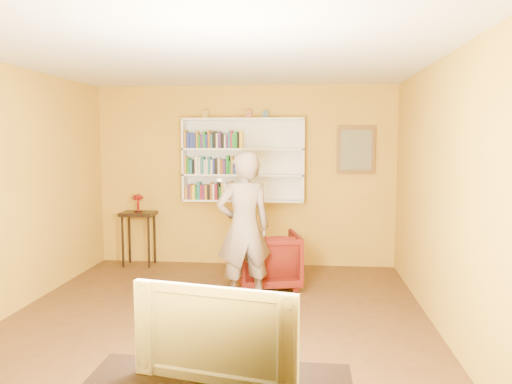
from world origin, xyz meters
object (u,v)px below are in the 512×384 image
(ruby_lustre, at_px, (138,199))
(television, at_px, (220,329))
(armchair, at_px, (268,260))
(person, at_px, (244,228))
(console_table, at_px, (138,221))
(bookshelf, at_px, (244,160))

(ruby_lustre, bearing_deg, television, -65.67)
(television, bearing_deg, armchair, 101.78)
(ruby_lustre, distance_m, television, 4.94)
(ruby_lustre, relative_size, person, 0.15)
(console_table, bearing_deg, television, -65.67)
(ruby_lustre, distance_m, armchair, 2.34)
(bookshelf, relative_size, person, 1.02)
(ruby_lustre, xyz_separation_m, television, (2.03, -4.50, -0.20))
(console_table, height_order, armchair, console_table)
(console_table, distance_m, person, 2.43)
(console_table, distance_m, ruby_lustre, 0.33)
(bookshelf, height_order, television, bookshelf)
(bookshelf, height_order, person, bookshelf)
(bookshelf, relative_size, armchair, 2.28)
(console_table, bearing_deg, person, -41.65)
(television, bearing_deg, bookshelf, 107.36)
(person, bearing_deg, armchair, -131.28)
(bookshelf, bearing_deg, television, -84.48)
(console_table, xyz_separation_m, television, (2.03, -4.50, 0.14))
(ruby_lustre, xyz_separation_m, person, (1.81, -1.61, -0.13))
(person, relative_size, television, 1.84)
(bookshelf, xyz_separation_m, console_table, (-1.58, -0.16, -0.92))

